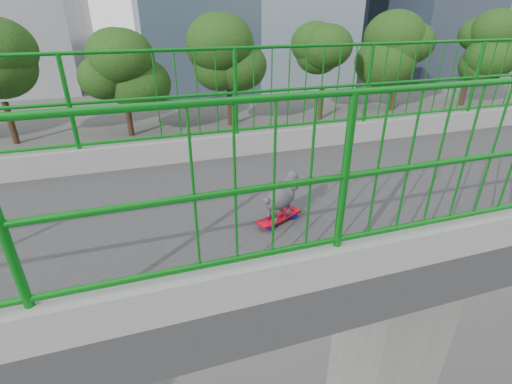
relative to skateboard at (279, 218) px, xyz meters
The scene contains 10 objects.
road 15.38m from the skateboard, behind, with size 18.00×90.00×0.02m, color black.
footbridge 2.83m from the skateboard, 103.62° to the left, with size 3.00×24.00×7.00m.
railing 2.17m from the skateboard, 103.62° to the left, with size 3.00×24.00×1.42m.
street_trees 26.83m from the skateboard, behind, with size 5.30×60.40×7.26m.
skateboard is the anchor object (origin of this frame).
poodle 0.22m from the skateboard, 113.94° to the left, with size 0.30×0.43×0.38m.
car_1 11.66m from the skateboard, behind, with size 1.41×4.05×1.33m, color black.
car_2 16.33m from the skateboard, 149.00° to the left, with size 2.47×5.35×1.49m, color #AD0613.
car_3 18.32m from the skateboard, 159.59° to the left, with size 1.99×4.90×1.42m, color #9E9EA3.
car_4 21.84m from the skateboard, 157.38° to the right, with size 1.79×4.46×1.52m, color black.
Camera 1 is at (3.34, -3.24, 8.85)m, focal length 25.89 mm.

